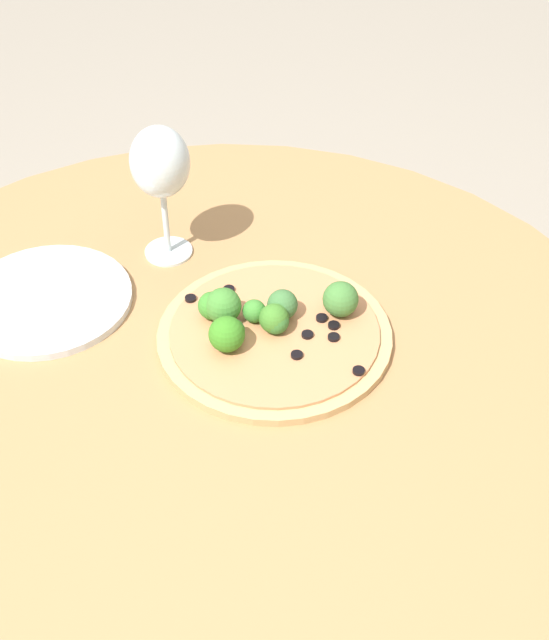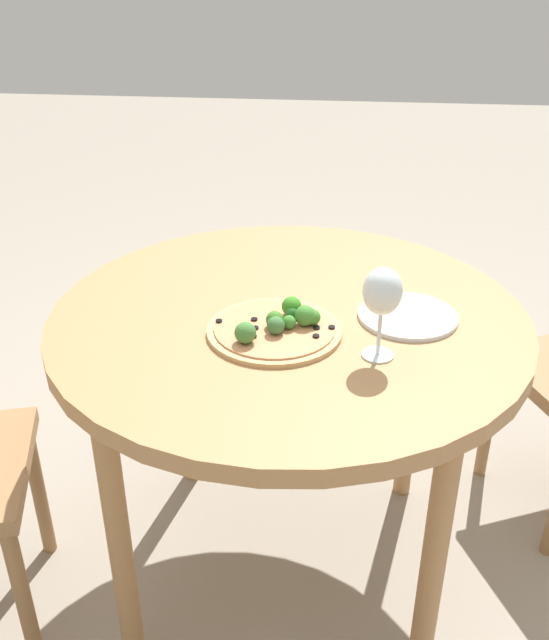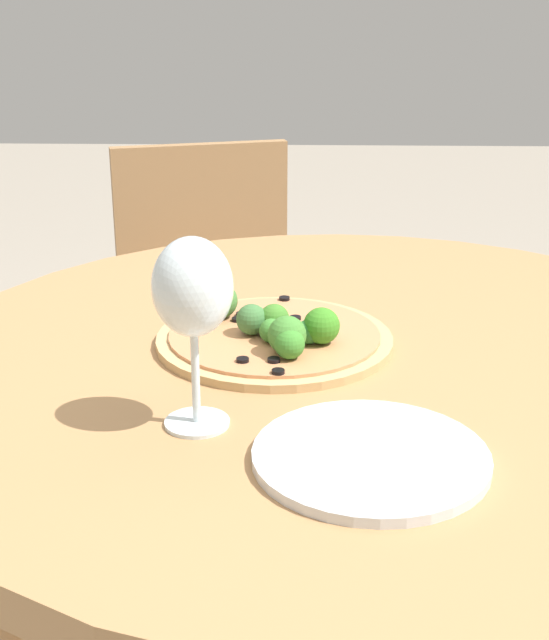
{
  "view_description": "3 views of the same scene",
  "coord_description": "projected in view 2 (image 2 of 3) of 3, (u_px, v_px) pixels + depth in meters",
  "views": [
    {
      "loc": [
        -0.56,
        -0.43,
        1.49
      ],
      "look_at": [
        0.09,
        -0.02,
        0.79
      ],
      "focal_mm": 50.0,
      "sensor_mm": 36.0,
      "label": 1
    },
    {
      "loc": [
        1.36,
        0.12,
        1.49
      ],
      "look_at": [
        0.09,
        -0.02,
        0.79
      ],
      "focal_mm": 40.0,
      "sensor_mm": 36.0,
      "label": 2
    },
    {
      "loc": [
        0.06,
        0.95,
        1.16
      ],
      "look_at": [
        0.09,
        -0.02,
        0.79
      ],
      "focal_mm": 50.0,
      "sensor_mm": 36.0,
      "label": 3
    }
  ],
  "objects": [
    {
      "name": "ground_plane",
      "position": [
        286.0,
        563.0,
        1.91
      ],
      "size": [
        12.0,
        12.0,
        0.0
      ],
      "primitive_type": "plane",
      "color": "gray"
    },
    {
      "name": "wine_glass",
      "position": [
        382.0,
        294.0,
        1.32
      ],
      "size": [
        0.08,
        0.08,
        0.19
      ],
      "color": "silver",
      "rests_on": "dining_table"
    },
    {
      "name": "pizza",
      "position": [
        277.0,
        327.0,
        1.46
      ],
      "size": [
        0.28,
        0.28,
        0.06
      ],
      "color": "tan",
      "rests_on": "dining_table"
    },
    {
      "name": "plate_near",
      "position": [
        408.0,
        315.0,
        1.52
      ],
      "size": [
        0.21,
        0.21,
        0.01
      ],
      "color": "silver",
      "rests_on": "dining_table"
    },
    {
      "name": "dining_table",
      "position": [
        288.0,
        342.0,
        1.58
      ],
      "size": [
        1.04,
        1.04,
        0.76
      ],
      "color": "#A87A4C",
      "rests_on": "ground_plane"
    }
  ]
}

